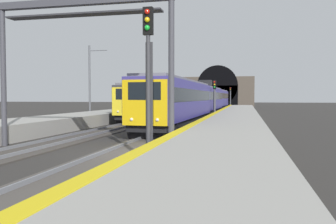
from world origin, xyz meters
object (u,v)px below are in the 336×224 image
at_px(overhead_signal_gantry, 82,35).
at_px(railway_signal_mid, 214,95).
at_px(train_adjacent_platform, 183,99).
at_px(railway_signal_near, 148,71).
at_px(catenary_mast_near, 90,82).
at_px(train_main_approaching, 205,99).
at_px(railway_signal_far, 230,96).

bearing_deg(overhead_signal_gantry, railway_signal_mid, -9.57).
height_order(train_adjacent_platform, railway_signal_near, railway_signal_near).
height_order(overhead_signal_gantry, catenary_mast_near, catenary_mast_near).
xyz_separation_m(railway_signal_near, overhead_signal_gantry, (3.13, 4.29, 2.08)).
bearing_deg(overhead_signal_gantry, train_adjacent_platform, 3.39).
bearing_deg(catenary_mast_near, railway_signal_near, -150.26).
bearing_deg(train_main_approaching, catenary_mast_near, -46.65).
distance_m(railway_signal_mid, railway_signal_far, 41.73).
xyz_separation_m(railway_signal_far, catenary_mast_near, (-46.22, 13.77, 1.46)).
height_order(train_main_approaching, railway_signal_near, railway_signal_near).
bearing_deg(railway_signal_far, railway_signal_mid, 0.00).
bearing_deg(railway_signal_mid, train_main_approaching, -163.86).
distance_m(train_main_approaching, train_adjacent_platform, 11.57).
distance_m(train_adjacent_platform, railway_signal_mid, 18.00).
height_order(railway_signal_mid, overhead_signal_gantry, overhead_signal_gantry).
relative_size(train_adjacent_platform, overhead_signal_gantry, 6.13).
bearing_deg(train_adjacent_platform, train_main_approaching, 25.30).
bearing_deg(railway_signal_near, railway_signal_mid, -180.00).
xyz_separation_m(railway_signal_mid, catenary_mast_near, (-4.50, 13.77, 1.55)).
xyz_separation_m(train_adjacent_platform, overhead_signal_gantry, (-42.12, -2.49, 3.45)).
bearing_deg(railway_signal_far, train_adjacent_platform, -15.15).
bearing_deg(railway_signal_far, train_main_approaching, -2.90).
bearing_deg(train_adjacent_platform, railway_signal_far, 164.61).
relative_size(railway_signal_mid, overhead_signal_gantry, 0.49).
relative_size(train_main_approaching, railway_signal_far, 11.61).
height_order(train_adjacent_platform, railway_signal_mid, train_adjacent_platform).
bearing_deg(train_main_approaching, railway_signal_far, 178.62).
height_order(train_adjacent_platform, railway_signal_far, railway_signal_far).
distance_m(train_adjacent_platform, catenary_mast_near, 22.38).
relative_size(overhead_signal_gantry, catenary_mast_near, 1.10).
bearing_deg(railway_signal_mid, train_adjacent_platform, -157.83).
height_order(train_main_approaching, overhead_signal_gantry, overhead_signal_gantry).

